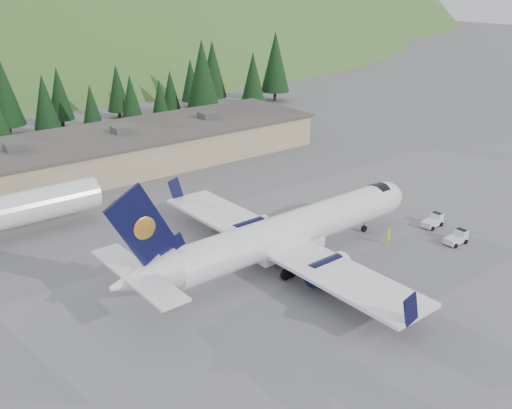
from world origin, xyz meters
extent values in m
plane|color=slate|center=(0.00, 0.00, 0.00)|extent=(600.00, 600.00, 0.00)
cylinder|color=white|center=(0.00, 0.00, 3.28)|extent=(27.09, 4.16, 3.63)
ellipsoid|color=white|center=(13.51, 0.26, 3.28)|extent=(4.79, 3.72, 3.63)
cylinder|color=black|center=(12.54, 0.25, 3.72)|extent=(1.41, 3.02, 2.99)
cone|color=white|center=(-16.40, -0.32, 3.67)|extent=(5.86, 3.74, 3.63)
cube|color=white|center=(-0.96, -0.02, 1.76)|extent=(7.78, 3.24, 0.97)
cube|color=white|center=(-1.93, -0.04, 2.32)|extent=(5.95, 32.91, 0.34)
cube|color=black|center=(-3.70, 16.34, 3.57)|extent=(1.96, 0.18, 2.77)
cube|color=black|center=(-3.06, -16.47, 3.57)|extent=(1.96, 0.18, 2.77)
cylinder|color=black|center=(-1.07, 5.58, 1.50)|extent=(4.10, 2.30, 2.22)
cylinder|color=white|center=(0.76, 5.61, 1.50)|extent=(0.63, 2.37, 2.35)
cube|color=white|center=(-1.07, 5.58, 2.03)|extent=(2.13, 0.28, 0.87)
cylinder|color=black|center=(-0.86, -5.62, 1.50)|extent=(4.10, 2.30, 2.22)
cylinder|color=white|center=(0.98, -5.58, 1.50)|extent=(0.63, 2.37, 2.35)
cube|color=white|center=(-0.86, -5.62, 2.03)|extent=(2.13, 0.28, 0.87)
cube|color=black|center=(-16.21, -0.32, 8.18)|extent=(5.97, 0.41, 7.08)
ellipsoid|color=gold|center=(-16.02, -0.12, 7.99)|extent=(1.91, 0.21, 1.91)
ellipsoid|color=gold|center=(-16.01, -0.51, 7.99)|extent=(1.91, 0.21, 1.91)
cube|color=black|center=(-13.70, -0.27, 5.67)|extent=(2.67, 0.29, 1.91)
cube|color=white|center=(-16.89, -0.33, 4.15)|extent=(2.75, 12.11, 0.21)
cylinder|color=slate|center=(10.61, 0.21, 0.87)|extent=(0.20, 0.20, 1.74)
cylinder|color=black|center=(10.61, 0.21, 0.37)|extent=(0.74, 0.28, 0.73)
cylinder|color=slate|center=(-2.95, 2.55, 0.97)|extent=(0.24, 0.24, 1.93)
cylinder|color=black|center=(-2.56, 2.56, 0.53)|extent=(1.07, 0.36, 1.06)
cylinder|color=black|center=(-3.33, 2.54, 0.53)|extent=(1.07, 0.36, 1.06)
cylinder|color=slate|center=(-2.84, -2.66, 0.97)|extent=(0.24, 0.24, 1.93)
cylinder|color=black|center=(-2.46, -2.65, 0.53)|extent=(1.07, 0.36, 1.06)
cylinder|color=black|center=(-3.23, -2.67, 0.53)|extent=(1.07, 0.36, 1.06)
cube|color=silver|center=(17.70, -3.50, 0.49)|extent=(2.73, 1.50, 0.62)
cube|color=silver|center=(18.58, -3.44, 1.01)|extent=(0.96, 1.29, 0.79)
cube|color=black|center=(18.58, -3.44, 1.37)|extent=(0.87, 1.20, 0.09)
cylinder|color=black|center=(18.53, -2.74, 0.25)|extent=(0.51, 0.23, 0.49)
cylinder|color=black|center=(18.63, -4.14, 0.25)|extent=(0.51, 0.23, 0.49)
cylinder|color=black|center=(16.77, -2.86, 0.25)|extent=(0.51, 0.23, 0.49)
cylinder|color=black|center=(16.87, -4.26, 0.25)|extent=(0.51, 0.23, 0.49)
cube|color=silver|center=(15.97, -7.76, 0.48)|extent=(2.64, 1.36, 0.61)
cube|color=silver|center=(16.84, -7.78, 1.00)|extent=(0.90, 1.24, 0.78)
cube|color=black|center=(16.84, -7.78, 1.35)|extent=(0.81, 1.15, 0.09)
cylinder|color=black|center=(16.85, -7.08, 0.24)|extent=(0.49, 0.20, 0.49)
cylinder|color=black|center=(16.82, -8.47, 0.24)|extent=(0.49, 0.20, 0.49)
cylinder|color=black|center=(15.11, -7.04, 0.24)|extent=(0.49, 0.20, 0.49)
cylinder|color=black|center=(15.08, -8.43, 0.24)|extent=(0.49, 0.20, 0.49)
cube|color=tan|center=(-5.00, 38.00, 2.40)|extent=(70.00, 16.00, 4.80)
cube|color=#47423D|center=(-5.00, 38.00, 4.95)|extent=(71.00, 17.00, 0.40)
cube|color=slate|center=(-15.00, 38.00, 5.60)|extent=(2.50, 2.50, 1.00)
cube|color=slate|center=(0.00, 38.00, 5.60)|extent=(2.50, 2.50, 1.00)
cube|color=slate|center=(15.00, 38.00, 5.60)|extent=(2.50, 2.50, 1.00)
imported|color=#FFFB00|center=(10.23, -3.45, 0.84)|extent=(0.73, 0.71, 1.68)
cone|color=black|center=(-8.42, 66.00, 8.19)|extent=(6.01, 6.01, 12.29)
cone|color=black|center=(-3.02, 61.65, 6.26)|extent=(4.59, 4.59, 9.38)
cone|color=black|center=(1.31, 66.61, 6.39)|extent=(4.68, 4.68, 9.58)
cone|color=black|center=(3.56, 57.44, 5.19)|extent=(3.81, 3.81, 7.79)
cone|color=black|center=(9.94, 54.92, 5.97)|extent=(4.38, 4.38, 8.95)
cone|color=black|center=(12.97, 67.05, 6.05)|extent=(4.43, 4.43, 9.07)
cone|color=black|center=(16.50, 56.50, 5.02)|extent=(3.68, 3.68, 7.53)
cone|color=black|center=(21.65, 61.57, 5.29)|extent=(3.88, 3.88, 7.94)
cone|color=black|center=(25.99, 56.52, 8.77)|extent=(6.43, 6.43, 13.15)
cone|color=black|center=(29.66, 66.94, 5.89)|extent=(4.32, 4.32, 8.84)
cone|color=black|center=(34.23, 65.37, 7.95)|extent=(5.83, 5.83, 11.92)
cone|color=black|center=(38.83, 57.22, 6.84)|extent=(5.02, 5.02, 10.26)
cone|color=black|center=(42.37, 61.60, 5.38)|extent=(3.95, 3.95, 8.07)
cone|color=black|center=(48.38, 61.53, 8.71)|extent=(6.39, 6.39, 13.07)
ellipsoid|color=#2D6126|center=(40.00, 200.00, -85.00)|extent=(420.00, 300.00, 300.00)
ellipsoid|color=#2D6126|center=(160.00, 240.00, -85.00)|extent=(392.00, 280.00, 280.00)
camera|label=1|loc=(-33.94, -37.87, 26.20)|focal=40.00mm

